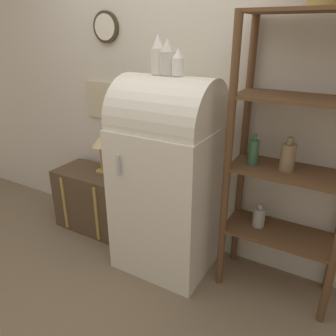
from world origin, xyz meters
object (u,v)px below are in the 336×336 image
at_px(refrigerator, 168,174).
at_px(vase_left, 158,56).
at_px(desk_lamp, 100,145).
at_px(vase_right, 178,63).
at_px(suitcase_trunk, 95,200).
at_px(vase_center, 168,58).

xyz_separation_m(refrigerator, vase_left, (-0.08, 0.00, 0.83)).
relative_size(vase_left, desk_lamp, 0.76).
xyz_separation_m(vase_left, desk_lamp, (-0.68, 0.12, -0.77)).
bearing_deg(vase_right, desk_lamp, 171.03).
height_order(vase_left, vase_right, vase_left).
height_order(refrigerator, vase_right, vase_right).
height_order(suitcase_trunk, desk_lamp, desk_lamp).
xyz_separation_m(suitcase_trunk, vase_center, (0.83, -0.08, 1.30)).
height_order(vase_right, desk_lamp, vase_right).
bearing_deg(vase_right, vase_center, 170.98).
bearing_deg(suitcase_trunk, refrigerator, -5.68).
xyz_separation_m(refrigerator, vase_right, (0.07, -0.01, 0.79)).
height_order(vase_center, desk_lamp, vase_center).
bearing_deg(refrigerator, vase_center, 148.76).
xyz_separation_m(vase_center, desk_lamp, (-0.76, 0.12, -0.76)).
distance_m(refrigerator, desk_lamp, 0.78).
bearing_deg(suitcase_trunk, desk_lamp, 28.04).
bearing_deg(suitcase_trunk, vase_center, -5.32).
bearing_deg(desk_lamp, vase_right, -8.97).
bearing_deg(desk_lamp, vase_left, -10.07).
height_order(refrigerator, suitcase_trunk, refrigerator).
distance_m(refrigerator, vase_right, 0.79).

